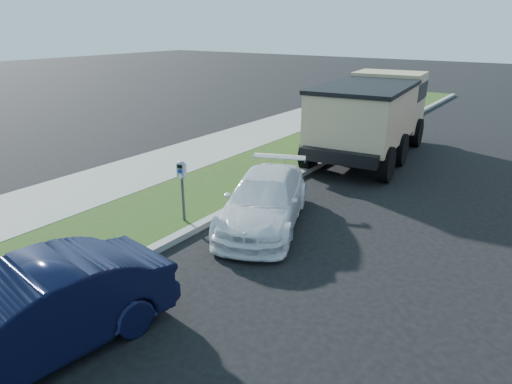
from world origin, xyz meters
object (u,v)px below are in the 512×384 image
Objects in this scene: dump_truck at (373,112)px; white_wagon at (265,199)px; parking_meter at (182,178)px; navy_sedan at (27,317)px.

white_wagon is at bearing -94.19° from dump_truck.
parking_meter reaches higher than white_wagon.
navy_sedan is 0.57× the size of dump_truck.
parking_meter is 0.35× the size of navy_sedan.
white_wagon is 6.12m from navy_sedan.
parking_meter is 5.09m from navy_sedan.
white_wagon is 0.57× the size of dump_truck.
white_wagon is 7.74m from dump_truck.
navy_sedan reaches higher than white_wagon.
dump_truck reaches higher than white_wagon.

